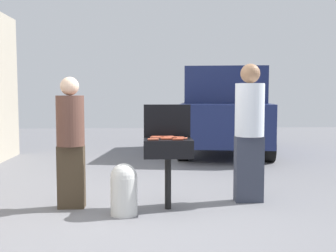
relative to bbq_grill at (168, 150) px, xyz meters
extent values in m
plane|color=slate|center=(-0.27, -0.27, -0.74)|extent=(24.00, 24.00, 0.00)
cylinder|color=black|center=(0.00, 0.00, -0.41)|extent=(0.08, 0.08, 0.66)
cube|color=black|center=(0.00, 0.00, 0.03)|extent=(0.60, 0.44, 0.22)
cube|color=black|center=(0.00, 0.22, 0.35)|extent=(0.60, 0.05, 0.42)
cylinder|color=#B74C33|center=(-0.03, -0.05, 0.15)|extent=(0.13, 0.03, 0.03)
cylinder|color=#AD4228|center=(-0.14, 0.14, 0.15)|extent=(0.13, 0.03, 0.03)
cylinder|color=#C6593D|center=(0.17, -0.08, 0.15)|extent=(0.13, 0.04, 0.03)
cylinder|color=#AD4228|center=(0.11, -0.16, 0.15)|extent=(0.13, 0.03, 0.03)
cylinder|color=#B74C33|center=(0.14, 0.01, 0.15)|extent=(0.13, 0.04, 0.03)
cylinder|color=#C6593D|center=(-0.15, 0.03, 0.15)|extent=(0.13, 0.03, 0.03)
cylinder|color=#AD4228|center=(-0.11, 0.11, 0.15)|extent=(0.13, 0.03, 0.03)
cylinder|color=#AD4228|center=(-0.02, -0.09, 0.15)|extent=(0.13, 0.03, 0.03)
cylinder|color=#C6593D|center=(0.01, 0.13, 0.15)|extent=(0.13, 0.04, 0.03)
cylinder|color=#C6593D|center=(-0.19, -0.15, 0.15)|extent=(0.13, 0.03, 0.03)
cylinder|color=#B74C33|center=(0.01, 0.04, 0.15)|extent=(0.13, 0.04, 0.03)
cylinder|color=#AD4228|center=(0.13, 0.05, 0.15)|extent=(0.13, 0.04, 0.03)
cylinder|color=silver|center=(-0.54, -0.23, -0.51)|extent=(0.32, 0.32, 0.46)
sphere|color=silver|center=(-0.54, -0.23, -0.28)|extent=(0.31, 0.31, 0.31)
cube|color=#3F3323|center=(-1.21, 0.11, -0.35)|extent=(0.33, 0.18, 0.79)
cylinder|color=brown|center=(-1.21, 0.11, 0.36)|extent=(0.35, 0.35, 0.63)
sphere|color=beige|center=(-1.21, 0.11, 0.79)|extent=(0.23, 0.23, 0.23)
cube|color=#333847|center=(1.09, 0.29, -0.30)|extent=(0.37, 0.20, 0.88)
cylinder|color=silver|center=(1.09, 0.29, 0.48)|extent=(0.38, 0.38, 0.70)
sphere|color=#936B4C|center=(1.09, 0.29, 0.96)|extent=(0.26, 0.26, 0.26)
cube|color=navy|center=(1.63, 5.03, 0.03)|extent=(2.53, 4.63, 0.90)
cube|color=navy|center=(1.61, 4.83, 0.88)|extent=(2.12, 2.83, 0.80)
cylinder|color=black|center=(2.30, 3.37, -0.42)|extent=(0.31, 0.67, 0.64)
cylinder|color=black|center=(0.52, 3.64, -0.42)|extent=(0.31, 0.67, 0.64)
cylinder|color=black|center=(2.75, 6.42, -0.42)|extent=(0.31, 0.67, 0.64)
cylinder|color=black|center=(0.97, 6.68, -0.42)|extent=(0.31, 0.67, 0.64)
camera|label=1|loc=(-0.26, -5.01, 0.71)|focal=43.69mm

